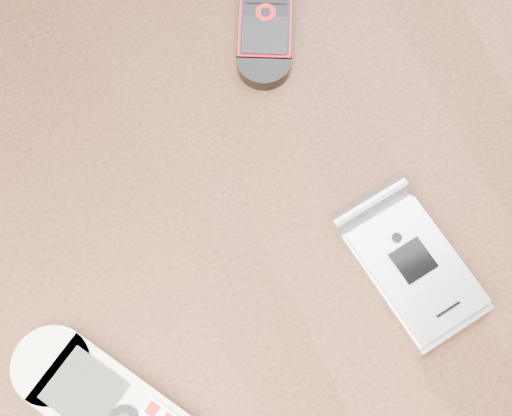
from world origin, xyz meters
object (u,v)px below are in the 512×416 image
object	(u,v)px
table	(251,256)
motorola_razr	(414,267)
nokia_white	(119,416)
nokia_black_red	(266,9)

from	to	relation	value
table	motorola_razr	bearing A→B (deg)	-45.16
nokia_white	nokia_black_red	size ratio (longest dim) A/B	1.17
table	motorola_razr	world-z (taller)	motorola_razr
table	motorola_razr	size ratio (longest dim) A/B	10.72
table	nokia_white	world-z (taller)	nokia_white
nokia_black_red	motorola_razr	world-z (taller)	motorola_razr
motorola_razr	nokia_black_red	bearing A→B (deg)	83.73
table	motorola_razr	xyz separation A→B (m)	(0.08, -0.08, 0.11)
table	nokia_black_red	world-z (taller)	nokia_black_red
nokia_black_red	motorola_razr	xyz separation A→B (m)	(0.00, -0.22, 0.00)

